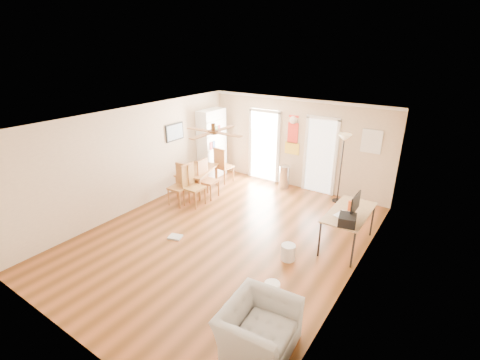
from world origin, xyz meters
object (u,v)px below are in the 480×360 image
Objects in this scene: wastebasket_a at (288,252)px; dining_chair_right_a at (209,179)px; dining_table at (198,180)px; dining_chair_far at (224,165)px; trash_can at (284,177)px; wastebasket_b at (272,291)px; printer at (347,220)px; computer_desk at (347,229)px; torchiere_lamp at (341,169)px; bookshelf at (212,144)px; armchair at (258,328)px; dining_chair_near at (178,186)px; dining_chair_right_b at (194,186)px.

dining_chair_right_a is at bearing 155.41° from wastebasket_a.
dining_chair_right_a is at bearing -16.85° from dining_table.
dining_chair_far is 1.86m from trash_can.
wastebasket_a is at bearing 103.50° from wastebasket_b.
dining_chair_far is (-0.34, 1.16, 0.02)m from dining_chair_right_a.
computer_desk is at bearing 89.33° from printer.
dining_chair_far is 3.45m from torchiere_lamp.
computer_desk reaches higher than wastebasket_a.
bookshelf reaches higher than computer_desk.
torchiere_lamp is (3.60, 1.55, 0.60)m from dining_table.
wastebasket_a is at bearing -26.94° from bookshelf.
trash_can is 0.63× the size of armchair.
dining_chair_near is at bearing 95.73° from dining_chair_far.
computer_desk is at bearing 167.99° from dining_chair_far.
bookshelf is at bearing 39.52° from armchair.
armchair is (3.75, -3.57, -0.18)m from dining_chair_right_a.
torchiere_lamp reaches higher than dining_chair_right_b.
armchair is (0.70, -5.29, -0.59)m from torchiere_lamp.
trash_can is 0.45× the size of computer_desk.
wastebasket_b is (2.01, -4.35, -0.18)m from trash_can.
dining_chair_right_b is at bearing -142.66° from torchiere_lamp.
bookshelf reaches higher than wastebasket_b.
computer_desk is at bearing 5.15° from dining_chair_near.
dining_table is at bearing 35.28° from dining_chair_right_b.
dining_chair_right_a reaches higher than armchair.
printer is at bearing -2.24° from dining_chair_near.
torchiere_lamp is at bearing 3.37° from armchair.
wastebasket_b is at bearing -120.14° from dining_chair_right_b.
dining_chair_right_a is at bearing 63.54° from dining_chair_near.
dining_chair_right_b is at bearing 47.51° from armchair.
trash_can is at bearing 178.61° from torchiere_lamp.
dining_chair_right_b is at bearing -175.39° from computer_desk.
dining_chair_right_b is 0.42m from dining_chair_near.
bookshelf reaches higher than dining_table.
armchair is at bearing 137.60° from dining_chair_far.
trash_can is at bearing 118.46° from wastebasket_a.
dining_chair_right_b is 0.74× the size of computer_desk.
dining_table is at bearing 145.24° from wastebasket_b.
dining_chair_far reaches higher than printer.
computer_desk is 0.75m from printer.
printer is at bearing -104.67° from dining_chair_right_a.
dining_chair_near is 0.57× the size of torchiere_lamp.
torchiere_lamp is 2.26m from computer_desk.
dining_chair_right_a is 0.71× the size of computer_desk.
wastebasket_a is at bearing -124.19° from computer_desk.
computer_desk is 2.37m from wastebasket_b.
dining_chair_far reaches higher than computer_desk.
trash_can is 3.25m from computer_desk.
bookshelf is at bearing -174.16° from torchiere_lamp.
bookshelf is at bearing -169.18° from trash_can.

